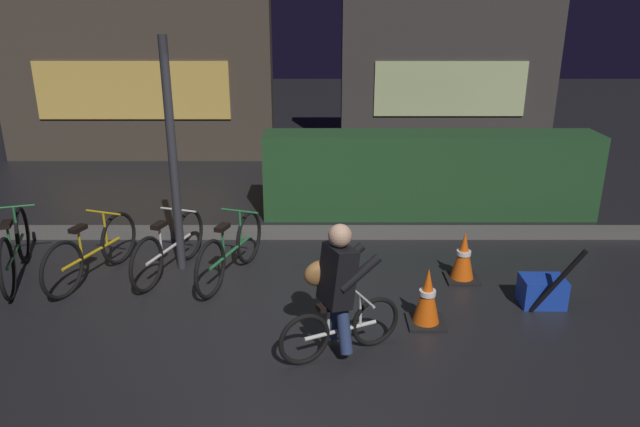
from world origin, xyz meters
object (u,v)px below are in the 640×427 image
Objects in this scene: parked_bike_leftmost at (16,249)px; blue_crate at (543,291)px; parked_bike_left_mid at (93,252)px; traffic_cone_near at (428,298)px; traffic_cone_far at (464,257)px; parked_bike_center_left at (170,247)px; closed_umbrella at (558,282)px; parked_bike_center_right at (231,251)px; street_post at (173,159)px; cyclist at (338,290)px.

parked_bike_leftmost reaches higher than blue_crate.
parked_bike_left_mid is 2.54× the size of traffic_cone_near.
parked_bike_left_mid is at bearing 179.65° from traffic_cone_far.
parked_bike_leftmost is 1.09× the size of parked_bike_left_mid.
parked_bike_center_left is at bearing -61.16° from parked_bike_left_mid.
closed_umbrella reaches higher than blue_crate.
closed_umbrella is (5.78, -0.87, 0.03)m from parked_bike_leftmost.
parked_bike_center_left is at bearing 98.86° from parked_bike_center_right.
parked_bike_left_mid is at bearing 109.37° from parked_bike_center_right.
street_post is at bearing -169.44° from closed_umbrella.
parked_bike_left_mid is 3.13m from cyclist.
closed_umbrella is (1.31, 0.15, 0.10)m from traffic_cone_near.
parked_bike_center_left is 3.35m from traffic_cone_far.
closed_umbrella is (2.19, 0.67, -0.25)m from cyclist.
parked_bike_left_mid is at bearing 164.40° from traffic_cone_near.
traffic_cone_near is at bearing -162.53° from blue_crate.
parked_bike_leftmost is 2.83× the size of traffic_cone_far.
parked_bike_center_left is 4.20m from closed_umbrella.
traffic_cone_near reaches higher than blue_crate.
parked_bike_center_right is 1.23× the size of cyclist.
parked_bike_center_left is 2.55× the size of traffic_cone_far.
street_post is at bearing -53.39° from parked_bike_left_mid.
cyclist reaches higher than parked_bike_center_left.
parked_bike_leftmost is 5.78m from blue_crate.
cyclist is at bearing -130.33° from parked_bike_leftmost.
closed_umbrella reaches higher than parked_bike_left_mid.
closed_umbrella is at bearing -86.12° from parked_bike_center_left.
parked_bike_left_mid is 4.98m from closed_umbrella.
street_post is 4.22m from blue_crate.
parked_bike_center_right is (1.56, 0.02, 0.00)m from parked_bike_left_mid.
traffic_cone_far is at bearing -71.38° from parked_bike_left_mid.
parked_bike_center_right is 2.58× the size of traffic_cone_near.
closed_umbrella is at bearing -8.46° from cyclist.
parked_bike_leftmost is 5.05m from traffic_cone_far.
blue_crate is at bearing 124.54° from closed_umbrella.
street_post is 1.77× the size of parked_bike_left_mid.
traffic_cone_near is (2.68, -1.30, -1.05)m from street_post.
street_post is 1.02m from parked_bike_center_left.
blue_crate is at bearing -78.12° from parked_bike_left_mid.
parked_bike_center_right reaches higher than traffic_cone_near.
cyclist reaches higher than parked_bike_left_mid.
traffic_cone_far is at bearing -5.59° from street_post.
closed_umbrella is (3.35, -0.88, 0.05)m from parked_bike_center_right.
cyclist is at bearing -156.94° from blue_crate.
cyclist is at bearing -149.69° from traffic_cone_near.
parked_bike_left_mid is at bearing -107.83° from parked_bike_leftmost.
parked_bike_center_left is 0.97× the size of parked_bike_center_right.
traffic_cone_far is 0.91m from blue_crate.
closed_umbrella reaches higher than parked_bike_center_left.
parked_bike_center_left is 0.74m from parked_bike_center_right.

